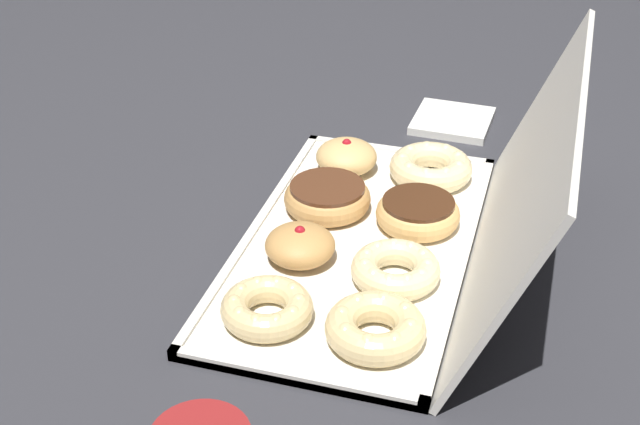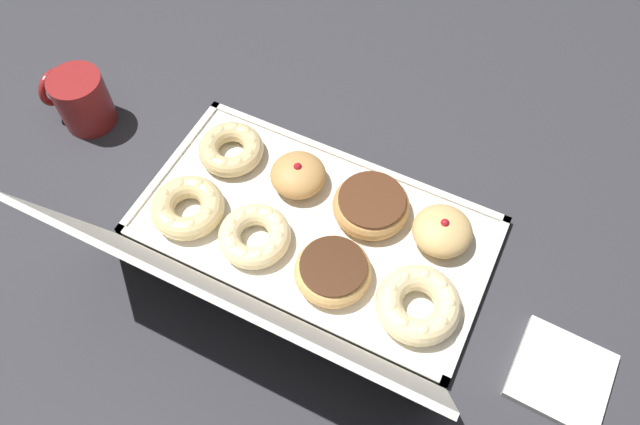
# 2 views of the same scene
# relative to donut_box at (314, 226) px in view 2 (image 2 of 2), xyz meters

# --- Properties ---
(ground_plane) EXTENTS (3.00, 3.00, 0.00)m
(ground_plane) POSITION_rel_donut_box_xyz_m (0.00, 0.00, -0.01)
(ground_plane) COLOR #333338
(donut_box) EXTENTS (0.54, 0.29, 0.01)m
(donut_box) POSITION_rel_donut_box_xyz_m (0.00, 0.00, 0.00)
(donut_box) COLOR silver
(donut_box) RESTS_ON ground
(box_lid_open) EXTENTS (0.54, 0.11, 0.26)m
(box_lid_open) POSITION_rel_donut_box_xyz_m (0.00, 0.20, 0.12)
(box_lid_open) COLOR silver
(box_lid_open) RESTS_ON ground
(jelly_filled_donut_0) EXTENTS (0.09, 0.09, 0.05)m
(jelly_filled_donut_0) POSITION_rel_donut_box_xyz_m (-0.18, -0.06, 0.03)
(jelly_filled_donut_0) COLOR #E5B770
(jelly_filled_donut_0) RESTS_ON donut_box
(chocolate_frosted_donut_1) EXTENTS (0.12, 0.12, 0.04)m
(chocolate_frosted_donut_1) POSITION_rel_donut_box_xyz_m (-0.07, -0.06, 0.03)
(chocolate_frosted_donut_1) COLOR tan
(chocolate_frosted_donut_1) RESTS_ON donut_box
(jelly_filled_donut_2) EXTENTS (0.09, 0.09, 0.05)m
(jelly_filled_donut_2) POSITION_rel_donut_box_xyz_m (0.06, -0.06, 0.03)
(jelly_filled_donut_2) COLOR tan
(jelly_filled_donut_2) RESTS_ON donut_box
(cruller_donut_3) EXTENTS (0.11, 0.11, 0.03)m
(cruller_donut_3) POSITION_rel_donut_box_xyz_m (0.18, -0.06, 0.02)
(cruller_donut_3) COLOR #EACC8C
(cruller_donut_3) RESTS_ON donut_box
(cruller_donut_4) EXTENTS (0.12, 0.12, 0.04)m
(cruller_donut_4) POSITION_rel_donut_box_xyz_m (-0.19, 0.06, 0.02)
(cruller_donut_4) COLOR beige
(cruller_donut_4) RESTS_ON donut_box
(chocolate_frosted_donut_5) EXTENTS (0.11, 0.11, 0.04)m
(chocolate_frosted_donut_5) POSITION_rel_donut_box_xyz_m (-0.06, 0.07, 0.02)
(chocolate_frosted_donut_5) COLOR tan
(chocolate_frosted_donut_5) RESTS_ON donut_box
(cruller_donut_6) EXTENTS (0.11, 0.11, 0.04)m
(cruller_donut_6) POSITION_rel_donut_box_xyz_m (0.07, 0.07, 0.02)
(cruller_donut_6) COLOR beige
(cruller_donut_6) RESTS_ON donut_box
(cruller_donut_7) EXTENTS (0.11, 0.11, 0.04)m
(cruller_donut_7) POSITION_rel_donut_box_xyz_m (0.18, 0.07, 0.02)
(cruller_donut_7) COLOR #EACC8C
(cruller_donut_7) RESTS_ON donut_box
(coffee_mug) EXTENTS (0.11, 0.09, 0.10)m
(coffee_mug) POSITION_rel_donut_box_xyz_m (0.45, -0.02, 0.05)
(coffee_mug) COLOR maroon
(coffee_mug) RESTS_ON ground
(napkin_stack) EXTENTS (0.13, 0.13, 0.01)m
(napkin_stack) POSITION_rel_donut_box_xyz_m (-0.40, 0.06, 0.00)
(napkin_stack) COLOR white
(napkin_stack) RESTS_ON ground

